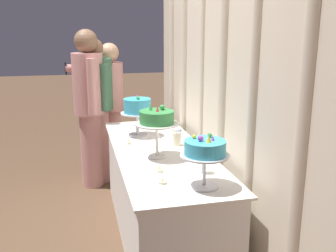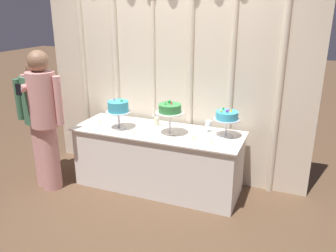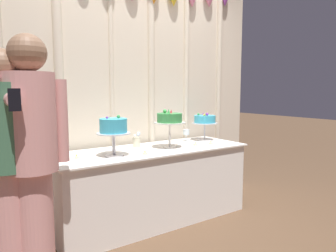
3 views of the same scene
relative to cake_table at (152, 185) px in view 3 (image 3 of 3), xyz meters
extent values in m
plane|color=brown|center=(0.00, -0.10, -0.36)|extent=(24.00, 24.00, 0.00)
cube|color=beige|center=(0.00, 0.43, 1.02)|extent=(3.35, 0.04, 2.76)
cylinder|color=beige|center=(-1.24, 0.41, 1.02)|extent=(0.07, 0.07, 2.76)
cylinder|color=beige|center=(-0.75, 0.41, 1.02)|extent=(0.09, 0.09, 2.76)
cylinder|color=beige|center=(-0.23, 0.41, 1.02)|extent=(0.05, 0.05, 2.76)
cylinder|color=beige|center=(0.24, 0.41, 1.02)|extent=(0.08, 0.08, 2.76)
cylinder|color=beige|center=(0.73, 0.41, 1.02)|extent=(0.07, 0.07, 2.76)
cylinder|color=beige|center=(1.26, 0.41, 1.02)|extent=(0.08, 0.08, 2.76)
cone|color=pink|center=(0.79, 0.37, 1.97)|extent=(0.15, 0.15, 0.16)
cone|color=pink|center=(1.05, 0.37, 2.01)|extent=(0.15, 0.15, 0.16)
cone|color=purple|center=(1.31, 0.37, 2.06)|extent=(0.15, 0.15, 0.16)
cube|color=white|center=(0.00, 0.00, -0.01)|extent=(1.91, 0.64, 0.71)
cube|color=white|center=(0.00, 0.00, 0.35)|extent=(1.96, 0.69, 0.01)
cylinder|color=silver|center=(-0.45, -0.10, 0.37)|extent=(0.17, 0.17, 0.01)
cylinder|color=silver|center=(-0.45, -0.10, 0.46)|extent=(0.03, 0.03, 0.18)
cylinder|color=silver|center=(-0.45, -0.10, 0.56)|extent=(0.29, 0.29, 0.01)
cylinder|color=#3DB2D1|center=(-0.45, -0.10, 0.63)|extent=(0.24, 0.24, 0.12)
sphere|color=green|center=(-0.40, -0.10, 0.70)|extent=(0.03, 0.03, 0.03)
sphere|color=purple|center=(-0.50, -0.09, 0.70)|extent=(0.02, 0.02, 0.02)
cylinder|color=silver|center=(0.17, -0.06, 0.37)|extent=(0.13, 0.13, 0.01)
cylinder|color=silver|center=(0.17, -0.06, 0.49)|extent=(0.02, 0.02, 0.23)
cylinder|color=silver|center=(0.17, -0.06, 0.61)|extent=(0.32, 0.32, 0.01)
cylinder|color=#388E47|center=(0.17, -0.06, 0.66)|extent=(0.25, 0.25, 0.09)
cone|color=#DB333D|center=(0.19, -0.05, 0.72)|extent=(0.03, 0.03, 0.04)
sphere|color=green|center=(0.15, -0.01, 0.72)|extent=(0.04, 0.04, 0.04)
cone|color=green|center=(0.14, -0.09, 0.73)|extent=(0.03, 0.03, 0.05)
cylinder|color=silver|center=(0.77, 0.10, 0.37)|extent=(0.17, 0.17, 0.01)
cylinder|color=silver|center=(0.77, 0.10, 0.46)|extent=(0.02, 0.02, 0.18)
cylinder|color=silver|center=(0.77, 0.10, 0.56)|extent=(0.29, 0.29, 0.01)
cylinder|color=#3DB2D1|center=(0.77, 0.10, 0.60)|extent=(0.24, 0.24, 0.08)
cone|color=yellow|center=(0.81, 0.11, 0.67)|extent=(0.03, 0.03, 0.04)
cone|color=purple|center=(0.78, 0.15, 0.66)|extent=(0.02, 0.02, 0.03)
sphere|color=green|center=(0.71, 0.15, 0.66)|extent=(0.03, 0.03, 0.03)
sphere|color=yellow|center=(0.72, 0.05, 0.66)|extent=(0.02, 0.02, 0.02)
sphere|color=purple|center=(0.77, 0.07, 0.66)|extent=(0.03, 0.03, 0.03)
cylinder|color=silver|center=(0.55, 0.16, 0.36)|extent=(0.06, 0.06, 0.00)
cylinder|color=silver|center=(0.55, 0.16, 0.40)|extent=(0.01, 0.01, 0.07)
cylinder|color=silver|center=(0.55, 0.16, 0.47)|extent=(0.07, 0.07, 0.06)
cylinder|color=beige|center=(-0.08, 0.16, 0.41)|extent=(0.07, 0.07, 0.10)
sphere|color=silver|center=(-0.07, 0.15, 0.49)|extent=(0.02, 0.02, 0.02)
sphere|color=silver|center=(-0.05, 0.17, 0.49)|extent=(0.04, 0.04, 0.04)
sphere|color=white|center=(-0.11, 0.14, 0.48)|extent=(0.03, 0.03, 0.03)
cylinder|color=beige|center=(-0.75, -0.02, 0.37)|extent=(0.04, 0.04, 0.02)
sphere|color=#F9CC4C|center=(-0.75, -0.02, 0.39)|extent=(0.01, 0.01, 0.01)
cylinder|color=beige|center=(-0.20, -0.21, 0.37)|extent=(0.04, 0.04, 0.02)
sphere|color=#F9CC4C|center=(-0.20, -0.21, 0.39)|extent=(0.01, 0.01, 0.01)
cylinder|color=beige|center=(0.47, -0.10, 0.37)|extent=(0.05, 0.05, 0.02)
sphere|color=#F9CC4C|center=(0.47, -0.10, 0.39)|extent=(0.01, 0.01, 0.01)
cylinder|color=beige|center=(0.66, -0.12, 0.37)|extent=(0.05, 0.05, 0.01)
sphere|color=#F9CC4C|center=(0.66, -0.12, 0.39)|extent=(0.01, 0.01, 0.01)
cylinder|color=#D6938E|center=(-1.28, -0.47, 0.88)|extent=(0.08, 0.47, 0.08)
cube|color=black|center=(-1.28, -0.70, 0.88)|extent=(0.06, 0.02, 0.12)
cylinder|color=#D6938E|center=(-1.30, -0.41, 0.04)|extent=(0.34, 0.34, 0.80)
cylinder|color=#3D6B4C|center=(-1.30, -0.41, 0.71)|extent=(0.47, 0.47, 0.54)
sphere|color=#846047|center=(-1.30, -0.41, 1.08)|extent=(0.20, 0.20, 0.20)
cube|color=#334284|center=(-1.30, -0.58, 0.73)|extent=(0.04, 0.02, 0.34)
cylinder|color=#3D6B4C|center=(-1.09, -0.33, 0.70)|extent=(0.08, 0.08, 0.47)
cylinder|color=#D6938E|center=(-1.17, -0.49, 0.03)|extent=(0.25, 0.25, 0.78)
cylinder|color=#D6938E|center=(-1.17, -0.49, 0.73)|extent=(0.35, 0.35, 0.62)
sphere|color=#846047|center=(-1.17, -0.49, 1.16)|extent=(0.23, 0.23, 0.23)
cylinder|color=#D6938E|center=(-0.98, -0.46, 0.73)|extent=(0.08, 0.08, 0.54)
camera|label=1|loc=(2.76, -0.59, 1.26)|focal=40.82mm
camera|label=2|loc=(1.50, -3.41, 1.71)|focal=37.03mm
camera|label=3|loc=(-1.54, -2.54, 0.93)|focal=32.97mm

